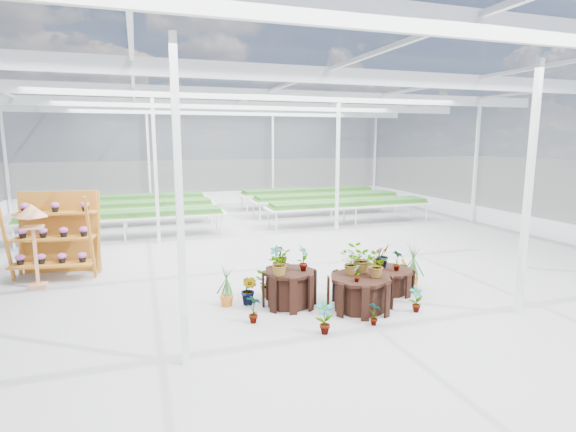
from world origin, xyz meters
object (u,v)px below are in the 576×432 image
object	(u,v)px
plinth_tall	(289,288)
shelf_rack	(55,236)
plinth_low	(387,280)
bird_table	(35,246)
plinth_mid	(360,293)

from	to	relation	value
plinth_tall	shelf_rack	size ratio (longest dim) A/B	0.51
plinth_tall	shelf_rack	distance (m)	5.71
plinth_tall	plinth_low	world-z (taller)	plinth_tall
bird_table	shelf_rack	bearing A→B (deg)	74.28
plinth_low	plinth_tall	bearing A→B (deg)	-177.40
plinth_tall	plinth_mid	xyz separation A→B (m)	(1.20, -0.60, -0.03)
plinth_low	bird_table	xyz separation A→B (m)	(-7.00, 2.56, 0.68)
plinth_tall	plinth_low	bearing A→B (deg)	2.60
plinth_tall	plinth_low	distance (m)	2.20
plinth_mid	bird_table	size ratio (longest dim) A/B	0.65
bird_table	plinth_low	bearing A→B (deg)	-16.21
plinth_tall	bird_table	bearing A→B (deg)	150.99
plinth_tall	bird_table	world-z (taller)	bird_table
plinth_mid	plinth_low	bearing A→B (deg)	34.99
plinth_low	shelf_rack	bearing A→B (deg)	153.79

